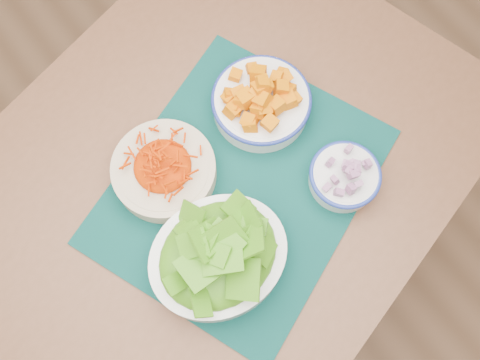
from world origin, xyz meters
The scene contains 7 objects.
ground centered at (0.00, 0.00, 0.00)m, with size 4.00×4.00×0.00m, color #986B49.
table centered at (-0.19, -0.20, 0.65)m, with size 1.32×1.04×0.75m.
placemat centered at (-0.09, -0.24, 0.75)m, with size 0.49×0.40×0.00m, color black.
carrot_bowl centered at (-0.19, -0.14, 0.79)m, with size 0.24×0.24×0.07m.
squash_bowl centered at (0.03, -0.14, 0.79)m, with size 0.19×0.19×0.08m.
lettuce_bowl centered at (-0.20, -0.32, 0.81)m, with size 0.26×0.23×0.11m.
onion_bowl centered at (0.06, -0.34, 0.79)m, with size 0.16×0.16×0.07m.
Camera 1 is at (-0.27, -0.48, 1.67)m, focal length 40.00 mm.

